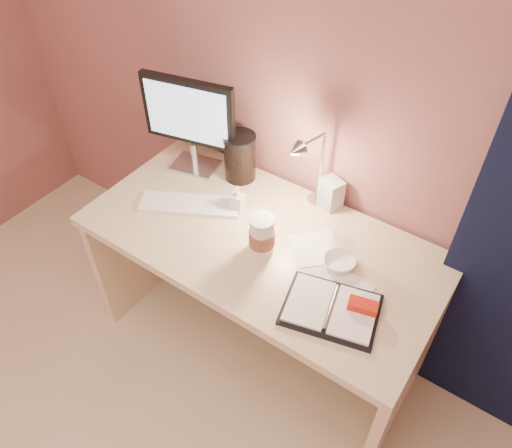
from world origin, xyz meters
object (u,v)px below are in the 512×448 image
Objects in this scene: monitor at (190,117)px; coffee_cup at (262,235)px; desk at (271,264)px; clear_cup at (343,245)px; dark_jar at (240,159)px; planner at (334,309)px; bowl at (340,263)px; desk_lamp at (316,172)px; lotion_bottle at (237,198)px; product_box at (331,193)px; keyboard at (190,204)px.

monitor reaches higher than coffee_cup.
desk is 0.43m from clear_cup.
dark_jar reaches higher than clear_cup.
bowl is (-0.08, 0.19, 0.01)m from planner.
desk_lamp reaches higher than planner.
lotion_bottle is 0.32× the size of desk_lamp.
monitor is 0.59m from desk_lamp.
monitor is at bearing -162.83° from desk_lamp.
dark_jar is at bearing 134.98° from planner.
clear_cup is 0.41× the size of desk_lamp.
clear_cup is at bearing -19.43° from desk_lamp.
desk is 12.23× the size of lotion_bottle.
product_box is at bearing 105.73° from planner.
monitor is 1.19× the size of planner.
lotion_bottle is 0.38m from product_box.
dark_jar is (0.21, 0.06, -0.16)m from monitor.
clear_cup is 0.30m from product_box.
coffee_cup reaches higher than bowl.
desk_lamp is at bearing -0.33° from keyboard.
desk is 0.48m from desk_lamp.
dark_jar reaches higher than coffee_cup.
dark_jar is 1.45× the size of product_box.
dark_jar is at bearing 136.57° from coffee_cup.
desk is at bearing 105.84° from coffee_cup.
clear_cup is 0.48m from lotion_bottle.
monitor reaches higher than keyboard.
coffee_cup is at bearing -37.52° from monitor.
desk is at bearing 174.74° from bowl.
bowl is (0.66, 0.06, 0.01)m from keyboard.
product_box is at bearing 86.45° from desk_lamp.
product_box is at bearing 75.87° from coffee_cup.
coffee_cup is 0.30m from clear_cup.
planner is 0.52m from desk_lamp.
monitor is at bearing 169.41° from bowl.
monitor is 0.98m from planner.
keyboard is at bearing -150.37° from lotion_bottle.
desk is at bearing -179.32° from clear_cup.
bowl is (0.01, -0.03, -0.05)m from clear_cup.
planner is at bearing -14.97° from coffee_cup.
dark_jar is at bearing 147.48° from desk.
product_box is at bearing 62.41° from desk.
product_box reaches higher than keyboard.
product_box is 0.19m from desk_lamp.
product_box is 0.37× the size of desk_lamp.
coffee_cup is at bearing -43.43° from dark_jar.
product_box is at bearing 7.89° from dark_jar.
desk is 7.32× the size of dark_jar.
lotion_bottle is 0.35m from desk_lamp.
product_box is at bearing 6.47° from keyboard.
clear_cup is at bearing -31.00° from product_box.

